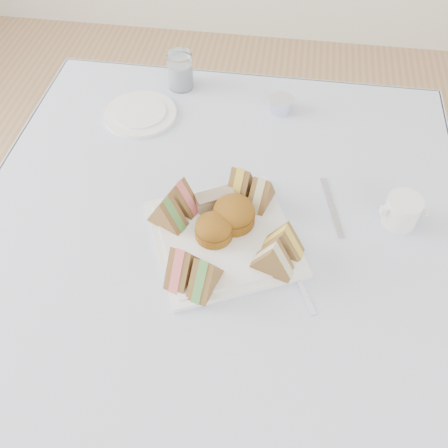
# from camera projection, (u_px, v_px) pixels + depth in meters

# --- Properties ---
(floor) EXTENTS (4.00, 4.00, 0.00)m
(floor) POSITION_uv_depth(u_px,v_px,m) (220.00, 365.00, 1.61)
(floor) COLOR #9E7751
(floor) RESTS_ON ground
(table) EXTENTS (0.90, 0.90, 0.74)m
(table) POSITION_uv_depth(u_px,v_px,m) (219.00, 307.00, 1.33)
(table) COLOR brown
(table) RESTS_ON floor
(tablecloth) EXTENTS (1.02, 1.02, 0.01)m
(tablecloth) POSITION_uv_depth(u_px,v_px,m) (218.00, 217.00, 1.04)
(tablecloth) COLOR silver
(tablecloth) RESTS_ON table
(serving_plate) EXTENTS (0.36, 0.36, 0.01)m
(serving_plate) POSITION_uv_depth(u_px,v_px,m) (224.00, 238.00, 0.99)
(serving_plate) COLOR white
(serving_plate) RESTS_ON tablecloth
(sandwich_fl_a) EXTENTS (0.06, 0.09, 0.08)m
(sandwich_fl_a) POSITION_uv_depth(u_px,v_px,m) (182.00, 262.00, 0.90)
(sandwich_fl_a) COLOR olive
(sandwich_fl_a) RESTS_ON serving_plate
(sandwich_fl_b) EXTENTS (0.06, 0.09, 0.07)m
(sandwich_fl_b) POSITION_uv_depth(u_px,v_px,m) (205.00, 273.00, 0.89)
(sandwich_fl_b) COLOR olive
(sandwich_fl_b) RESTS_ON serving_plate
(sandwich_fr_a) EXTENTS (0.09, 0.06, 0.07)m
(sandwich_fr_a) POSITION_uv_depth(u_px,v_px,m) (284.00, 239.00, 0.94)
(sandwich_fr_a) COLOR olive
(sandwich_fr_a) RESTS_ON serving_plate
(sandwich_fr_b) EXTENTS (0.09, 0.06, 0.07)m
(sandwich_fr_b) POSITION_uv_depth(u_px,v_px,m) (273.00, 257.00, 0.91)
(sandwich_fr_b) COLOR olive
(sandwich_fr_b) RESTS_ON serving_plate
(sandwich_bl_a) EXTENTS (0.09, 0.07, 0.07)m
(sandwich_bl_a) POSITION_uv_depth(u_px,v_px,m) (167.00, 211.00, 0.98)
(sandwich_bl_a) COLOR olive
(sandwich_bl_a) RESTS_ON serving_plate
(sandwich_bl_b) EXTENTS (0.09, 0.07, 0.08)m
(sandwich_bl_b) POSITION_uv_depth(u_px,v_px,m) (180.00, 195.00, 1.00)
(sandwich_bl_b) COLOR olive
(sandwich_bl_b) RESTS_ON serving_plate
(sandwich_br_a) EXTENTS (0.06, 0.09, 0.07)m
(sandwich_br_a) POSITION_uv_depth(u_px,v_px,m) (261.00, 191.00, 1.01)
(sandwich_br_a) COLOR olive
(sandwich_br_a) RESTS_ON serving_plate
(sandwich_br_b) EXTENTS (0.06, 0.09, 0.08)m
(sandwich_br_b) POSITION_uv_depth(u_px,v_px,m) (241.00, 182.00, 1.03)
(sandwich_br_b) COLOR olive
(sandwich_br_b) RESTS_ON serving_plate
(scone_left) EXTENTS (0.10, 0.10, 0.05)m
(scone_left) POSITION_uv_depth(u_px,v_px,m) (214.00, 229.00, 0.97)
(scone_left) COLOR #8E5115
(scone_left) RESTS_ON serving_plate
(scone_right) EXTENTS (0.12, 0.12, 0.06)m
(scone_right) POSITION_uv_depth(u_px,v_px,m) (234.00, 213.00, 0.99)
(scone_right) COLOR #8E5115
(scone_right) RESTS_ON serving_plate
(pastry_slice) EXTENTS (0.08, 0.07, 0.04)m
(pastry_slice) POSITION_uv_depth(u_px,v_px,m) (215.00, 200.00, 1.02)
(pastry_slice) COLOR #BDAA8B
(pastry_slice) RESTS_ON serving_plate
(side_plate) EXTENTS (0.18, 0.18, 0.01)m
(side_plate) POSITION_uv_depth(u_px,v_px,m) (140.00, 114.00, 1.24)
(side_plate) COLOR white
(side_plate) RESTS_ON tablecloth
(water_glass) EXTENTS (0.07, 0.07, 0.10)m
(water_glass) POSITION_uv_depth(u_px,v_px,m) (180.00, 71.00, 1.28)
(water_glass) COLOR white
(water_glass) RESTS_ON tablecloth
(tea_strainer) EXTENTS (0.06, 0.06, 0.03)m
(tea_strainer) POSITION_uv_depth(u_px,v_px,m) (281.00, 105.00, 1.24)
(tea_strainer) COLOR silver
(tea_strainer) RESTS_ON tablecloth
(knife) EXTENTS (0.05, 0.17, 0.00)m
(knife) POSITION_uv_depth(u_px,v_px,m) (332.00, 207.00, 1.05)
(knife) COLOR silver
(knife) RESTS_ON tablecloth
(fork) EXTENTS (0.08, 0.17, 0.00)m
(fork) POSITION_uv_depth(u_px,v_px,m) (296.00, 274.00, 0.94)
(fork) COLOR silver
(fork) RESTS_ON tablecloth
(creamer_jug) EXTENTS (0.09, 0.09, 0.06)m
(creamer_jug) POSITION_uv_depth(u_px,v_px,m) (402.00, 211.00, 1.00)
(creamer_jug) COLOR white
(creamer_jug) RESTS_ON tablecloth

